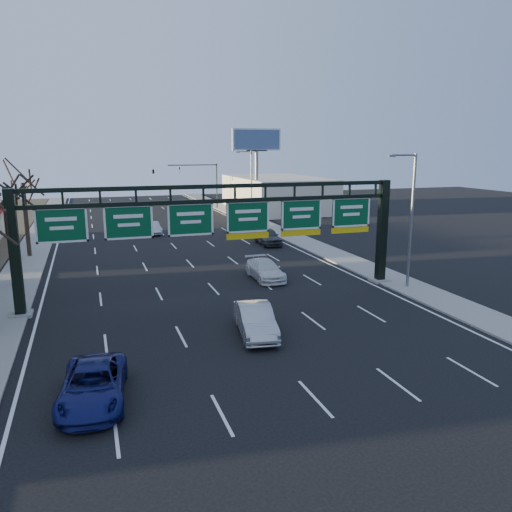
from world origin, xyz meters
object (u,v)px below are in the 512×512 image
object	(u,v)px
sign_gantry	(222,225)
car_silver_sedan	(255,320)
car_white_wagon	(265,270)
car_blue_suv	(93,385)

from	to	relation	value
sign_gantry	car_silver_sedan	distance (m)	7.97
car_silver_sedan	car_white_wagon	distance (m)	11.12
car_blue_suv	car_silver_sedan	size ratio (longest dim) A/B	1.06
sign_gantry	car_blue_suv	size ratio (longest dim) A/B	4.90
car_silver_sedan	sign_gantry	bearing A→B (deg)	97.06
sign_gantry	car_white_wagon	distance (m)	6.55
car_silver_sedan	car_white_wagon	world-z (taller)	car_silver_sedan
sign_gantry	car_blue_suv	xyz separation A→B (m)	(-8.13, -11.60, -3.93)
sign_gantry	car_silver_sedan	bearing A→B (deg)	-91.49
sign_gantry	car_silver_sedan	world-z (taller)	sign_gantry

